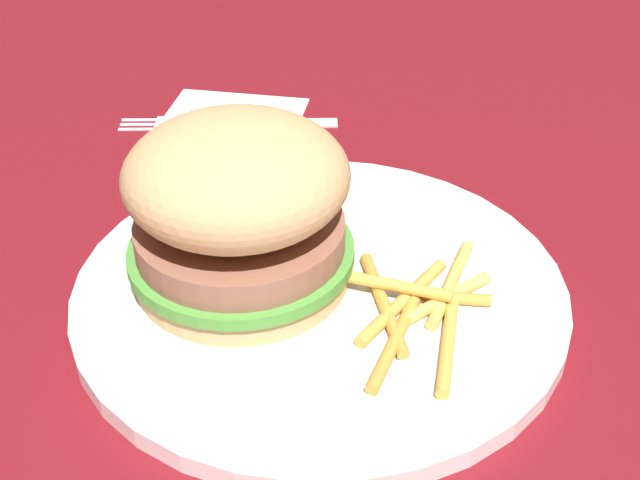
{
  "coord_description": "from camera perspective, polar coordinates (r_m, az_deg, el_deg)",
  "views": [
    {
      "loc": [
        0.35,
        -0.02,
        0.31
      ],
      "look_at": [
        -0.03,
        0.03,
        0.04
      ],
      "focal_mm": 47.02,
      "sensor_mm": 36.0,
      "label": 1
    }
  ],
  "objects": [
    {
      "name": "ground_plane",
      "position": [
        0.47,
        -3.2,
        -6.35
      ],
      "size": [
        1.6,
        1.6,
        0.0
      ],
      "primitive_type": "plane",
      "color": "maroon"
    },
    {
      "name": "plate",
      "position": [
        0.48,
        0.0,
        -3.48
      ],
      "size": [
        0.28,
        0.28,
        0.01
      ],
      "primitive_type": "cylinder",
      "color": "white",
      "rests_on": "ground_plane"
    },
    {
      "name": "sandwich",
      "position": [
        0.46,
        -5.59,
        2.36
      ],
      "size": [
        0.13,
        0.13,
        0.1
      ],
      "color": "tan",
      "rests_on": "plate"
    },
    {
      "name": "fries_pile",
      "position": [
        0.46,
        6.51,
        -4.44
      ],
      "size": [
        0.12,
        0.1,
        0.01
      ],
      "color": "#E5B251",
      "rests_on": "plate"
    },
    {
      "name": "napkin",
      "position": [
        0.68,
        -6.22,
        7.91
      ],
      "size": [
        0.14,
        0.14,
        0.0
      ],
      "primitive_type": "cube",
      "rotation": [
        0.0,
        0.0,
        -0.3
      ],
      "color": "white",
      "rests_on": "ground_plane"
    },
    {
      "name": "fork",
      "position": [
        0.68,
        -6.37,
        8.09
      ],
      "size": [
        0.04,
        0.17,
        0.0
      ],
      "color": "silver",
      "rests_on": "napkin"
    }
  ]
}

